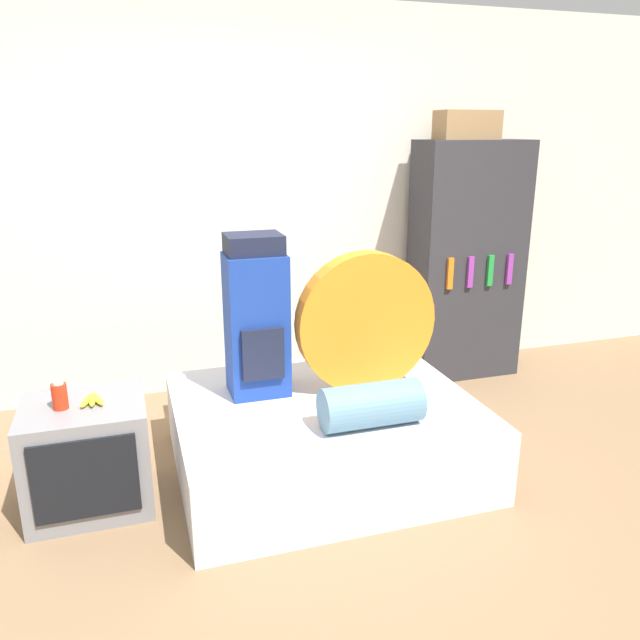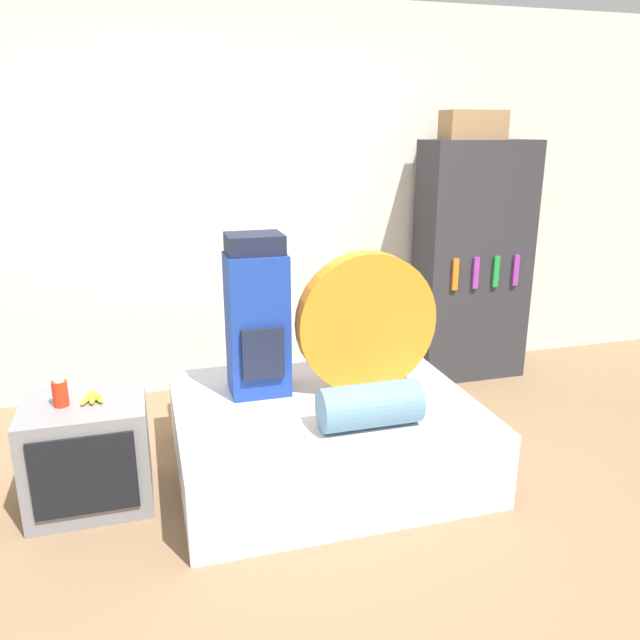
# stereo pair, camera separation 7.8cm
# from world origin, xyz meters

# --- Properties ---
(ground_plane) EXTENTS (16.00, 16.00, 0.00)m
(ground_plane) POSITION_xyz_m (0.00, 0.00, 0.00)
(ground_plane) COLOR #846647
(wall_back) EXTENTS (8.00, 0.05, 2.60)m
(wall_back) POSITION_xyz_m (0.00, 1.96, 1.30)
(wall_back) COLOR silver
(wall_back) RESTS_ON ground_plane
(bed) EXTENTS (1.56, 1.29, 0.40)m
(bed) POSITION_xyz_m (0.17, 0.62, 0.20)
(bed) COLOR silver
(bed) RESTS_ON ground_plane
(backpack) EXTENTS (0.31, 0.29, 0.87)m
(backpack) POSITION_xyz_m (-0.14, 0.84, 0.82)
(backpack) COLOR navy
(backpack) RESTS_ON bed
(tent_bag) EXTENTS (0.77, 0.11, 0.77)m
(tent_bag) POSITION_xyz_m (0.43, 0.71, 0.79)
(tent_bag) COLOR orange
(tent_bag) RESTS_ON bed
(sleeping_roll) EXTENTS (0.49, 0.22, 0.22)m
(sleeping_roll) POSITION_xyz_m (0.29, 0.27, 0.51)
(sleeping_roll) COLOR #5B849E
(sleeping_roll) RESTS_ON bed
(television) EXTENTS (0.57, 0.52, 0.54)m
(television) POSITION_xyz_m (-1.04, 0.63, 0.27)
(television) COLOR gray
(television) RESTS_ON ground_plane
(canister) EXTENTS (0.07, 0.07, 0.14)m
(canister) POSITION_xyz_m (-1.12, 0.61, 0.60)
(canister) COLOR red
(canister) RESTS_ON television
(banana_bunch) EXTENTS (0.12, 0.16, 0.03)m
(banana_bunch) POSITION_xyz_m (-0.99, 0.64, 0.55)
(banana_bunch) COLOR yellow
(banana_bunch) RESTS_ON television
(bookshelf) EXTENTS (0.79, 0.39, 1.71)m
(bookshelf) POSITION_xyz_m (1.59, 1.65, 0.86)
(bookshelf) COLOR #2D2D33
(bookshelf) RESTS_ON ground_plane
(cardboard_box) EXTENTS (0.43, 0.21, 0.19)m
(cardboard_box) POSITION_xyz_m (1.53, 1.66, 1.81)
(cardboard_box) COLOR #99754C
(cardboard_box) RESTS_ON bookshelf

